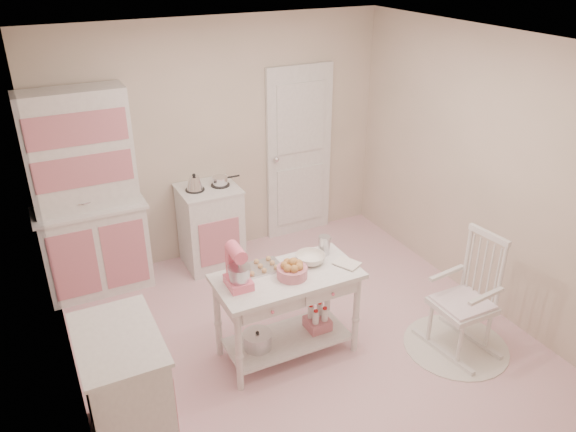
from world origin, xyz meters
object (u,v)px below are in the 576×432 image
Objects in this scene: hutch at (87,196)px; stand_mixer at (238,268)px; bread_basket at (292,272)px; base_cabinet at (126,390)px; work_table at (287,314)px; stove at (211,226)px; rocking_chair at (464,295)px.

stand_mixer is at bearing -64.26° from hutch.
hutch is 8.32× the size of bread_basket.
stand_mixer is (1.01, 0.37, 0.51)m from base_cabinet.
stove is at bearing 92.30° from work_table.
hutch is at bearing 177.61° from stove.
stand_mixer is 0.46m from bread_basket.
stove is 2.71× the size of stand_mixer.
work_table is 0.45m from bread_basket.
base_cabinet is 1.19m from stand_mixer.
stove is (1.20, -0.05, -0.58)m from hutch.
bread_basket is (-1.36, 0.56, 0.30)m from rocking_chair.
base_cabinet is 3.68× the size of bread_basket.
bread_basket reaches higher than work_table.
work_table is (1.43, 0.35, -0.06)m from base_cabinet.
rocking_chair is at bearing -23.92° from work_table.
base_cabinet is 0.84× the size of rocking_chair.
rocking_chair is at bearing -22.45° from bread_basket.
stove is 0.77× the size of work_table.
base_cabinet is 0.77× the size of work_table.
work_table is 0.71m from stand_mixer.
rocking_chair is (2.81, -0.26, 0.09)m from base_cabinet.
hutch reaches higher than work_table.
rocking_chair reaches higher than base_cabinet.
stove is at bearing 92.87° from bread_basket.
stand_mixer is (-1.80, 0.63, 0.42)m from rocking_chair.
base_cabinet is at bearing -166.21° from work_table.
rocking_chair is 4.40× the size of bread_basket.
stove reaches higher than work_table.
hutch is 2.26× the size of stove.
base_cabinet is (-1.36, -2.08, 0.00)m from stove.
bread_basket is (0.09, -1.78, 0.39)m from stove.
stand_mixer reaches higher than rocking_chair.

